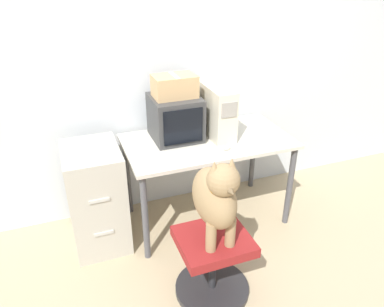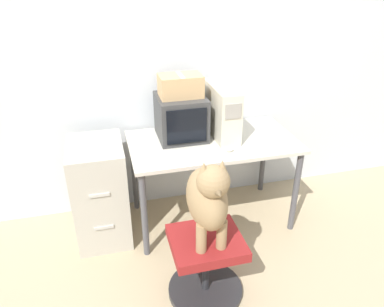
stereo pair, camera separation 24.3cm
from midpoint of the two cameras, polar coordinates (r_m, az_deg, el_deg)
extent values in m
plane|color=tan|center=(3.21, 7.08, -13.56)|extent=(12.00, 12.00, 0.00)
cube|color=silver|center=(3.28, 3.26, 13.46)|extent=(8.00, 0.05, 2.60)
cube|color=beige|center=(3.07, 5.44, 1.70)|extent=(1.36, 0.74, 0.03)
cylinder|color=#4C4C51|center=(2.87, -4.84, -9.46)|extent=(0.05, 0.05, 0.75)
cylinder|color=#4C4C51|center=(3.27, 17.58, -5.70)|extent=(0.05, 0.05, 0.75)
cylinder|color=#4C4C51|center=(3.40, -6.78, -3.07)|extent=(0.05, 0.05, 0.75)
cylinder|color=#4C4C51|center=(3.75, 12.66, -0.53)|extent=(0.05, 0.05, 0.75)
cube|color=#383838|center=(3.05, 0.60, 5.54)|extent=(0.38, 0.39, 0.35)
cube|color=black|center=(2.87, 1.64, 4.09)|extent=(0.31, 0.01, 0.28)
cube|color=beige|center=(3.09, 6.87, 6.35)|extent=(0.17, 0.49, 0.42)
cube|color=#9E998E|center=(2.84, 8.77, 6.32)|extent=(0.13, 0.01, 0.12)
cube|color=silver|center=(2.81, 2.79, -0.25)|extent=(0.43, 0.16, 0.02)
cube|color=silver|center=(2.80, 2.80, 0.00)|extent=(0.40, 0.13, 0.00)
ellipsoid|color=beige|center=(2.90, 8.19, 0.53)|extent=(0.06, 0.04, 0.04)
cylinder|color=#262628|center=(2.82, 4.67, -19.99)|extent=(0.52, 0.52, 0.04)
cylinder|color=#262628|center=(2.67, 4.84, -17.01)|extent=(0.05, 0.05, 0.37)
cube|color=maroon|center=(2.52, 5.05, -13.44)|extent=(0.47, 0.42, 0.07)
ellipsoid|color=#9E7F56|center=(2.33, 5.23, -6.96)|extent=(0.24, 0.44, 0.37)
cylinder|color=#9E7F56|center=(2.34, 4.47, -12.78)|extent=(0.07, 0.07, 0.20)
cylinder|color=#9E7F56|center=(2.38, 7.53, -12.20)|extent=(0.07, 0.07, 0.20)
sphere|color=#9E7F56|center=(2.13, 6.53, -4.35)|extent=(0.20, 0.20, 0.20)
cone|color=brown|center=(2.07, 7.36, -5.94)|extent=(0.09, 0.10, 0.09)
cone|color=#9E7F56|center=(2.08, 5.17, -2.47)|extent=(0.07, 0.07, 0.09)
cone|color=#9E7F56|center=(2.11, 7.93, -2.09)|extent=(0.07, 0.07, 0.09)
torus|color=orange|center=(2.19, 6.21, -5.65)|extent=(0.14, 0.14, 0.02)
cube|color=#B7B2A3|center=(3.10, -11.65, -5.82)|extent=(0.42, 0.54, 0.85)
cube|color=beige|center=(2.78, -11.51, -6.33)|extent=(0.15, 0.01, 0.02)
cube|color=beige|center=(2.96, -10.97, -11.10)|extent=(0.15, 0.01, 0.02)
cube|color=tan|center=(2.96, 0.63, 10.26)|extent=(0.33, 0.22, 0.17)
cube|color=beige|center=(2.93, 0.64, 11.88)|extent=(0.04, 0.21, 0.00)
camera|label=1|loc=(0.12, -87.40, 1.37)|focal=35.00mm
camera|label=2|loc=(0.12, 92.60, -1.37)|focal=35.00mm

